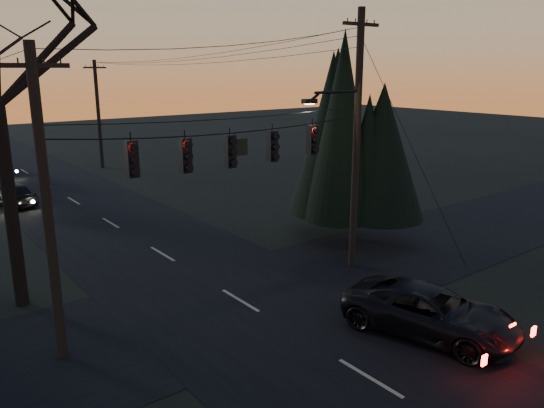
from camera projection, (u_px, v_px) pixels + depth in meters
main_road at (126, 232)px, 26.07m from camera, size 8.00×120.00×0.02m
cross_road at (240, 301)px, 18.39m from camera, size 60.00×7.00×0.02m
utility_pole_right at (352, 266)px, 21.64m from camera, size 5.00×0.30×10.00m
utility_pole_left at (63, 356)px, 14.85m from camera, size 1.80×0.30×8.50m
utility_pole_far_r at (103, 168)px, 43.15m from camera, size 1.80×0.30×8.50m
span_signal_assembly at (231, 150)px, 16.94m from camera, size 11.50×0.44×1.50m
evergreen_right at (355, 139)px, 23.95m from camera, size 4.30×4.30×8.25m
suv_near at (430, 312)px, 15.91m from camera, size 3.71×5.66×1.45m
sedan_oncoming_a at (12, 194)px, 30.95m from camera, size 2.32×4.33×1.40m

